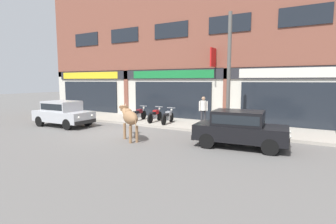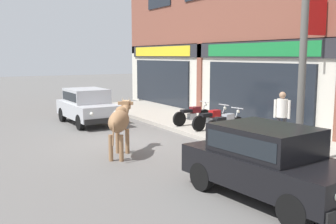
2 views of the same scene
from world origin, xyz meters
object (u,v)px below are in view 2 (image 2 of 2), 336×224
object	(u,v)px
car_0	(87,104)
utility_pole	(303,48)
motorcycle_0	(192,115)
motorcycle_2	(225,123)
motorcycle_1	(212,119)
pedestrian	(282,112)
cow	(120,121)
car_1	(267,159)

from	to	relation	value
car_0	utility_pole	size ratio (longest dim) A/B	0.64
motorcycle_0	motorcycle_2	world-z (taller)	same
motorcycle_1	pedestrian	bearing A→B (deg)	8.27
motorcycle_0	motorcycle_1	world-z (taller)	same
motorcycle_2	motorcycle_0	bearing A→B (deg)	177.55
car_0	pedestrian	world-z (taller)	pedestrian
car_0	motorcycle_2	world-z (taller)	car_0
motorcycle_2	pedestrian	size ratio (longest dim) A/B	1.13
car_0	cow	bearing A→B (deg)	-9.25
cow	motorcycle_2	xyz separation A→B (m)	(-0.43, 4.07, -0.48)
car_0	motorcycle_1	bearing A→B (deg)	38.38
motorcycle_1	car_1	bearing A→B (deg)	-26.99
motorcycle_1	pedestrian	size ratio (longest dim) A/B	1.13
cow	utility_pole	world-z (taller)	utility_pole
motorcycle_2	utility_pole	world-z (taller)	utility_pole
cow	motorcycle_0	size ratio (longest dim) A/B	1.03
motorcycle_1	utility_pole	size ratio (longest dim) A/B	0.32
car_1	motorcycle_1	size ratio (longest dim) A/B	2.06
motorcycle_1	car_0	bearing A→B (deg)	-141.62
motorcycle_2	utility_pole	bearing A→B (deg)	-9.72
utility_pole	car_1	bearing A→B (deg)	-62.04
motorcycle_0	pedestrian	bearing A→B (deg)	6.92
utility_pole	cow	bearing A→B (deg)	-134.39
cow	pedestrian	world-z (taller)	pedestrian
utility_pole	pedestrian	bearing A→B (deg)	145.26
motorcycle_1	utility_pole	distance (m)	5.44
motorcycle_1	motorcycle_2	distance (m)	1.01
cow	car_1	bearing A→B (deg)	14.88
car_0	utility_pole	world-z (taller)	utility_pole
car_0	motorcycle_1	size ratio (longest dim) A/B	2.02
motorcycle_2	pedestrian	xyz separation A→B (m)	(1.98, 0.60, 0.60)
car_0	motorcycle_0	size ratio (longest dim) A/B	2.01
motorcycle_0	pedestrian	xyz separation A→B (m)	(4.16, 0.51, 0.60)
car_1	motorcycle_0	xyz separation A→B (m)	(-7.13, 2.96, -0.29)
motorcycle_0	pedestrian	size ratio (longest dim) A/B	1.13
motorcycle_0	utility_pole	size ratio (longest dim) A/B	0.32
motorcycle_1	pedestrian	world-z (taller)	pedestrian
motorcycle_0	utility_pole	xyz separation A→B (m)	(5.96, -0.74, 2.47)
car_0	car_1	bearing A→B (deg)	1.63
cow	motorcycle_2	distance (m)	4.12
motorcycle_1	cow	bearing A→B (deg)	-71.38
pedestrian	motorcycle_0	bearing A→B (deg)	-173.08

